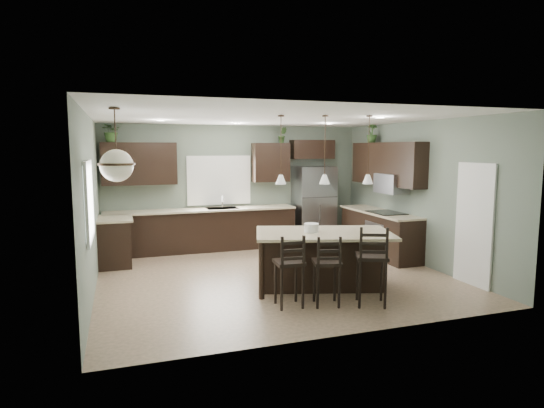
{
  "coord_description": "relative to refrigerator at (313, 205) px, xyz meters",
  "views": [
    {
      "loc": [
        -2.55,
        -7.51,
        2.27
      ],
      "look_at": [
        0.1,
        0.4,
        1.25
      ],
      "focal_mm": 30.0,
      "sensor_mm": 36.0,
      "label": 1
    }
  ],
  "objects": [
    {
      "name": "pendant_center",
      "position": [
        -1.27,
        -3.3,
        1.32
      ],
      "size": [
        0.17,
        0.17,
        1.1
      ],
      "primitive_type": null,
      "color": "white",
      "rests_on": "room_shell"
    },
    {
      "name": "left_return_cabs",
      "position": [
        -4.52,
        -0.7,
        -0.48
      ],
      "size": [
        0.6,
        0.9,
        0.9
      ],
      "primitive_type": "cube",
      "color": "black",
      "rests_on": "ground"
    },
    {
      "name": "plant_right_wall",
      "position": [
        0.98,
        -0.94,
        1.69
      ],
      "size": [
        0.27,
        0.27,
        0.43
      ],
      "primitive_type": "imported",
      "rotation": [
        0.0,
        0.0,
        -0.12
      ],
      "color": "#315324",
      "rests_on": "right_upper_cabs"
    },
    {
      "name": "window_back",
      "position": [
        -2.22,
        0.33,
        0.62
      ],
      "size": [
        1.35,
        0.02,
        1.0
      ],
      "primitive_type": "cube",
      "color": "white",
      "rests_on": "room_shell"
    },
    {
      "name": "back_lower_cabs",
      "position": [
        -2.67,
        0.05,
        -0.48
      ],
      "size": [
        4.2,
        0.6,
        0.9
      ],
      "primitive_type": "cube",
      "color": "black",
      "rests_on": "ground"
    },
    {
      "name": "plant_back_left",
      "position": [
        -4.5,
        0.15,
        1.71
      ],
      "size": [
        0.51,
        0.47,
        0.47
      ],
      "primitive_type": "imported",
      "rotation": [
        0.0,
        0.0,
        0.26
      ],
      "color": "#305123",
      "rests_on": "back_upper_left"
    },
    {
      "name": "right_countertop",
      "position": [
        0.86,
        -1.53,
        -0.01
      ],
      "size": [
        0.66,
        2.35,
        0.04
      ],
      "primitive_type": "cube",
      "color": "beige",
      "rests_on": "right_lower_cabs"
    },
    {
      "name": "microwave",
      "position": [
        0.96,
        -1.8,
        0.62
      ],
      "size": [
        0.4,
        0.75,
        0.4
      ],
      "primitive_type": "cube",
      "color": "gray",
      "rests_on": "right_upper_cabs"
    },
    {
      "name": "left_return_countertop",
      "position": [
        -4.5,
        -0.7,
        -0.01
      ],
      "size": [
        0.66,
        0.96,
        0.04
      ],
      "primitive_type": "cube",
      "color": "beige",
      "rests_on": "left_return_cabs"
    },
    {
      "name": "back_countertop",
      "position": [
        -2.67,
        0.03,
        -0.01
      ],
      "size": [
        4.2,
        0.66,
        0.04
      ],
      "primitive_type": "cube",
      "color": "beige",
      "rests_on": "back_lower_cabs"
    },
    {
      "name": "serving_dish",
      "position": [
        -1.46,
        -3.24,
        0.07
      ],
      "size": [
        0.24,
        0.24,
        0.14
      ],
      "primitive_type": "cylinder",
      "color": "silver",
      "rests_on": "kitchen_island"
    },
    {
      "name": "right_upper_cabs",
      "position": [
        1.01,
        -1.53,
        1.02
      ],
      "size": [
        0.34,
        2.35,
        0.9
      ],
      "primitive_type": "cube",
      "color": "black",
      "rests_on": "room_shell"
    },
    {
      "name": "right_lower_cabs",
      "position": [
        0.88,
        -1.53,
        -0.48
      ],
      "size": [
        0.6,
        2.35,
        0.9
      ],
      "primitive_type": "cube",
      "color": "black",
      "rests_on": "ground"
    },
    {
      "name": "bar_stool_left",
      "position": [
        -2.12,
        -3.97,
        -0.39
      ],
      "size": [
        0.42,
        0.42,
        1.07
      ],
      "primitive_type": "cube",
      "rotation": [
        0.0,
        0.0,
        -0.05
      ],
      "color": "black",
      "rests_on": "ground"
    },
    {
      "name": "cooktop",
      "position": [
        0.86,
        -1.8,
        0.02
      ],
      "size": [
        0.58,
        0.75,
        0.02
      ],
      "primitive_type": "cube",
      "color": "black",
      "rests_on": "right_countertop"
    },
    {
      "name": "kitchen_island",
      "position": [
        -1.27,
        -3.3,
        -0.46
      ],
      "size": [
        2.44,
        1.81,
        0.92
      ],
      "primitive_type": "cube",
      "rotation": [
        0.0,
        0.0,
        -0.29
      ],
      "color": "black",
      "rests_on": "ground"
    },
    {
      "name": "sink_inset",
      "position": [
        -2.22,
        0.03,
        0.01
      ],
      "size": [
        0.7,
        0.45,
        0.01
      ],
      "primitive_type": "cube",
      "color": "gray",
      "rests_on": "back_countertop"
    },
    {
      "name": "refrigerator",
      "position": [
        0.0,
        0.0,
        0.0
      ],
      "size": [
        0.9,
        0.74,
        1.85
      ],
      "primitive_type": "cube",
      "color": "#9A9AA2",
      "rests_on": "ground"
    },
    {
      "name": "fridge_header",
      "position": [
        0.03,
        0.18,
        1.32
      ],
      "size": [
        1.05,
        0.34,
        0.45
      ],
      "primitive_type": "cube",
      "color": "black",
      "rests_on": "room_shell"
    },
    {
      "name": "back_upper_right",
      "position": [
        -1.02,
        0.18,
        1.02
      ],
      "size": [
        0.85,
        0.34,
        0.9
      ],
      "primitive_type": "cube",
      "color": "black",
      "rests_on": "room_shell"
    },
    {
      "name": "window_left",
      "position": [
        -4.81,
        -3.2,
        0.62
      ],
      "size": [
        0.02,
        1.1,
        1.0
      ],
      "primitive_type": "cube",
      "color": "white",
      "rests_on": "room_shell"
    },
    {
      "name": "chandelier",
      "position": [
        -4.41,
        -3.67,
        1.39
      ],
      "size": [
        0.46,
        0.46,
        0.96
      ],
      "primitive_type": null,
      "color": "#F0E5C4",
      "rests_on": "room_shell"
    },
    {
      "name": "pendant_left",
      "position": [
        -1.94,
        -3.1,
        1.32
      ],
      "size": [
        0.17,
        0.17,
        1.1
      ],
      "primitive_type": null,
      "color": "white",
      "rests_on": "room_shell"
    },
    {
      "name": "back_upper_left",
      "position": [
        -3.97,
        0.18,
        1.02
      ],
      "size": [
        1.55,
        0.34,
        0.9
      ],
      "primitive_type": "cube",
      "color": "black",
      "rests_on": "room_shell"
    },
    {
      "name": "bar_stool_right",
      "position": [
        -0.97,
        -4.29,
        -0.33
      ],
      "size": [
        0.58,
        0.58,
        1.18
      ],
      "primitive_type": "cube",
      "rotation": [
        0.0,
        0.0,
        -0.41
      ],
      "color": "black",
      "rests_on": "ground"
    },
    {
      "name": "pendant_right",
      "position": [
        -0.6,
        -3.5,
        1.32
      ],
      "size": [
        0.17,
        0.17,
        1.1
      ],
      "primitive_type": null,
      "color": "white",
      "rests_on": "room_shell"
    },
    {
      "name": "room_shell",
      "position": [
        -1.82,
        -2.4,
        0.77
      ],
      "size": [
        6.0,
        6.0,
        6.0
      ],
      "color": "slate",
      "rests_on": "ground"
    },
    {
      "name": "plant_back_right",
      "position": [
        -0.74,
        0.15,
        1.66
      ],
      "size": [
        0.23,
        0.21,
        0.36
      ],
      "primitive_type": "imported",
      "rotation": [
        0.0,
        0.0,
        -0.26
      ],
      "color": "#2C4B21",
      "rests_on": "back_upper_right"
    },
    {
      "name": "faucet",
      "position": [
        -2.22,
        -0.0,
        0.16
      ],
      "size": [
        0.02,
        0.02,
        0.28
      ],
      "primitive_type": "cylinder",
      "color": "silver",
      "rests_on": "back_countertop"
    },
    {
      "name": "bar_stool_center",
      "position": [
        -1.59,
        -4.1,
        -0.4
      ],
      "size": [
        0.47,
        0.47,
        1.05
      ],
      "primitive_type": "cube",
      "rotation": [
        0.0,
        0.0,
        -0.26
      ],
      "color": "black",
      "rests_on": "ground"
    },
    {
      "name": "pantry_door",
      "position": [
        1.15,
        -3.95,
        0.09
      ],
      "size": [
        0.04,
        0.82,
        2.04
      ],
      "primitive_type": "cube",
      "color": "white",
      "rests_on": "ground"
    },
    {
      "name": "wall_oven_front",
      "position": [
        0.57,
        -1.8,
        -0.48
      ],
      "size": [
        0.01,
        0.72,
        0.6
      ],
      "primitive_type": "cube",
      "color": "gray",
      "rests_on": "right_lower_cabs"
    },
    {
      "name": "ground",
      "position": [
        -1.82,
        -2.4,
        -0.93
      ],
      "size": [
        6.0,
        6.0,
        0.0
      ],
      "primitive_type": "plane",
      "color": "#9E8466",
      "rests_on": "ground"
    }
  ]
}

